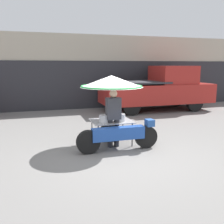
{
  "coord_description": "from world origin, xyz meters",
  "views": [
    {
      "loc": [
        -1.97,
        -5.58,
        2.17
      ],
      "look_at": [
        -0.03,
        0.81,
        0.92
      ],
      "focal_mm": 40.0,
      "sensor_mm": 36.0,
      "label": 1
    }
  ],
  "objects": [
    {
      "name": "vendor_motorcycle_cart",
      "position": [
        -0.02,
        0.77,
        1.43
      ],
      "size": [
        2.16,
        1.7,
        1.9
      ],
      "color": "black",
      "rests_on": "ground"
    },
    {
      "name": "ground_plane",
      "position": [
        0.0,
        0.0,
        0.0
      ],
      "size": [
        36.0,
        36.0,
        0.0
      ],
      "primitive_type": "plane",
      "color": "slate"
    },
    {
      "name": "vendor_person",
      "position": [
        -0.05,
        0.6,
        0.86
      ],
      "size": [
        0.38,
        0.22,
        1.54
      ],
      "color": "#2D2D33",
      "rests_on": "ground"
    },
    {
      "name": "shopfront_building",
      "position": [
        0.0,
        7.85,
        1.83
      ],
      "size": [
        28.0,
        2.06,
        3.68
      ],
      "color": "#B2A893",
      "rests_on": "ground"
    },
    {
      "name": "pickup_truck",
      "position": [
        3.75,
        5.32,
        1.02
      ],
      "size": [
        5.37,
        1.96,
        2.15
      ],
      "color": "black",
      "rests_on": "ground"
    }
  ]
}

